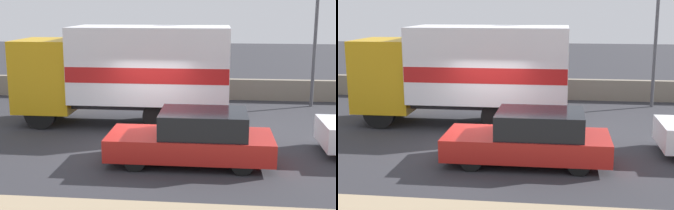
{
  "view_description": "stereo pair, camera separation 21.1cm",
  "coord_description": "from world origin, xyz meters",
  "views": [
    {
      "loc": [
        2.09,
        -13.3,
        4.16
      ],
      "look_at": [
        0.61,
        0.76,
        1.15
      ],
      "focal_mm": 50.0,
      "sensor_mm": 36.0,
      "label": 1
    },
    {
      "loc": [
        2.3,
        -13.28,
        4.16
      ],
      "look_at": [
        0.61,
        0.76,
        1.15
      ],
      "focal_mm": 50.0,
      "sensor_mm": 36.0,
      "label": 2
    }
  ],
  "objects": [
    {
      "name": "ground_plane",
      "position": [
        0.0,
        0.0,
        0.0
      ],
      "size": [
        80.0,
        80.0,
        0.0
      ],
      "primitive_type": "plane",
      "color": "#2D2D33"
    },
    {
      "name": "stone_wall_backdrop",
      "position": [
        0.0,
        7.69,
        0.46
      ],
      "size": [
        60.0,
        0.35,
        0.93
      ],
      "color": "gray",
      "rests_on": "ground_plane"
    },
    {
      "name": "street_lamp",
      "position": [
        6.07,
        6.51,
        4.25
      ],
      "size": [
        0.56,
        0.28,
        7.4
      ],
      "color": "#4C4C51",
      "rests_on": "ground_plane"
    },
    {
      "name": "box_truck",
      "position": [
        -0.98,
        2.77,
        1.97
      ],
      "size": [
        7.43,
        2.61,
        3.47
      ],
      "rotation": [
        0.0,
        0.0,
        3.14
      ],
      "color": "gold",
      "rests_on": "ground_plane"
    },
    {
      "name": "car_hatchback",
      "position": [
        1.53,
        -1.26,
        0.7
      ],
      "size": [
        4.39,
        1.84,
        1.44
      ],
      "rotation": [
        0.0,
        0.0,
        3.14
      ],
      "color": "#B21E19",
      "rests_on": "ground_plane"
    }
  ]
}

